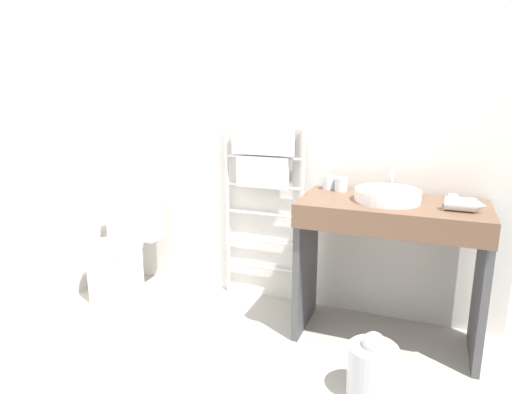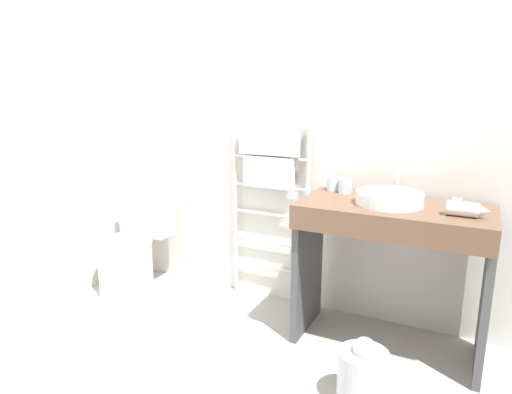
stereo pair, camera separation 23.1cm
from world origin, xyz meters
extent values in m
cube|color=silver|center=(0.00, 1.51, 1.27)|extent=(2.98, 0.12, 2.53)
cube|color=silver|center=(-1.43, 0.72, 1.27)|extent=(0.12, 2.14, 2.53)
cylinder|color=white|center=(-1.05, 1.01, 0.19)|extent=(0.39, 0.39, 0.39)
cylinder|color=white|center=(-1.05, 1.01, 0.40)|extent=(0.40, 0.40, 0.02)
cube|color=white|center=(-1.05, 1.27, 0.55)|extent=(0.39, 0.18, 0.33)
cylinder|color=silver|center=(-1.05, 1.27, 0.72)|extent=(0.05, 0.05, 0.01)
cylinder|color=silver|center=(-0.35, 1.41, 0.64)|extent=(0.02, 0.02, 1.27)
cylinder|color=silver|center=(0.20, 1.41, 0.64)|extent=(0.02, 0.02, 1.27)
cylinder|color=silver|center=(-0.07, 1.41, 0.23)|extent=(0.55, 0.02, 0.02)
cylinder|color=silver|center=(-0.07, 1.41, 0.43)|extent=(0.55, 0.02, 0.02)
cylinder|color=silver|center=(-0.07, 1.41, 0.63)|extent=(0.55, 0.02, 0.02)
cylinder|color=silver|center=(-0.07, 1.41, 0.82)|extent=(0.55, 0.02, 0.02)
cylinder|color=silver|center=(-0.07, 1.41, 1.02)|extent=(0.55, 0.02, 0.02)
cylinder|color=silver|center=(-0.07, 1.41, 1.22)|extent=(0.55, 0.02, 0.02)
cube|color=silver|center=(-0.07, 1.39, 1.14)|extent=(0.43, 0.04, 0.19)
cube|color=silver|center=(-0.07, 1.39, 0.93)|extent=(0.37, 0.04, 0.21)
cube|color=brown|center=(0.80, 1.15, 0.84)|extent=(1.03, 0.53, 0.03)
cube|color=brown|center=(0.80, 0.90, 0.77)|extent=(1.03, 0.02, 0.10)
cube|color=#4C4C4F|center=(0.31, 1.15, 0.41)|extent=(0.04, 0.45, 0.82)
cube|color=#4C4C4F|center=(1.30, 1.15, 0.41)|extent=(0.04, 0.45, 0.82)
cylinder|color=white|center=(0.77, 1.15, 0.89)|extent=(0.36, 0.36, 0.07)
cylinder|color=silver|center=(0.77, 1.15, 0.92)|extent=(0.30, 0.30, 0.01)
cylinder|color=silver|center=(0.77, 1.36, 0.93)|extent=(0.02, 0.02, 0.15)
cylinder|color=silver|center=(0.77, 1.31, 0.99)|extent=(0.02, 0.09, 0.02)
cylinder|color=silver|center=(0.39, 1.34, 0.90)|extent=(0.08, 0.08, 0.09)
cylinder|color=silver|center=(0.47, 1.31, 0.90)|extent=(0.08, 0.08, 0.09)
cylinder|color=white|center=(1.14, 1.07, 0.90)|extent=(0.15, 0.08, 0.08)
cone|color=silver|center=(1.24, 1.07, 0.90)|extent=(0.05, 0.06, 0.06)
cube|color=white|center=(1.11, 1.15, 0.90)|extent=(0.05, 0.08, 0.05)
cylinder|color=silver|center=(0.80, 0.58, 0.14)|extent=(0.24, 0.24, 0.28)
sphere|color=silver|center=(0.80, 0.58, 0.30)|extent=(0.11, 0.11, 0.11)
cube|color=#B2BCCC|center=(-1.00, 0.40, 0.01)|extent=(0.56, 0.36, 0.01)
camera|label=1|loc=(0.99, -1.44, 1.49)|focal=32.00mm
camera|label=2|loc=(1.20, -1.35, 1.49)|focal=32.00mm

